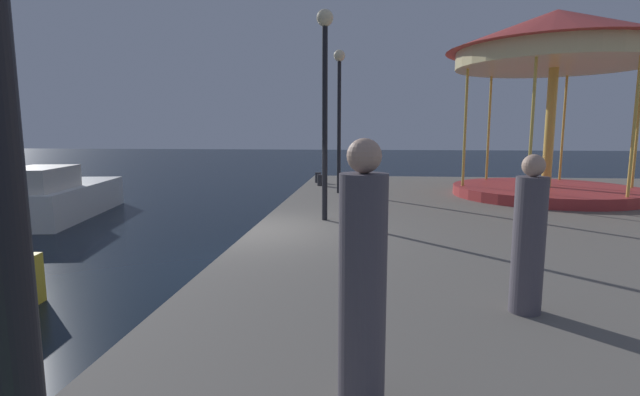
{
  "coord_description": "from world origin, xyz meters",
  "views": [
    {
      "loc": [
        2.33,
        -9.09,
        2.79
      ],
      "look_at": [
        1.18,
        2.37,
        1.12
      ],
      "focal_mm": 26.06,
      "sensor_mm": 36.0,
      "label": 1
    }
  ],
  "objects_px": {
    "lamp_post_far_end": "(339,97)",
    "bollard_south": "(318,177)",
    "bollard_north": "(320,180)",
    "person_near_carousel": "(362,285)",
    "lamp_post_mid_promenade": "(325,80)",
    "person_far_corner": "(529,240)",
    "carousel": "(555,58)",
    "motorboat_white": "(58,197)"
  },
  "relations": [
    {
      "from": "bollard_north",
      "to": "bollard_south",
      "type": "bearing_deg",
      "value": 101.18
    },
    {
      "from": "bollard_north",
      "to": "lamp_post_far_end",
      "type": "bearing_deg",
      "value": -67.84
    },
    {
      "from": "motorboat_white",
      "to": "bollard_north",
      "type": "bearing_deg",
      "value": 19.46
    },
    {
      "from": "carousel",
      "to": "bollard_north",
      "type": "height_order",
      "value": "carousel"
    },
    {
      "from": "carousel",
      "to": "lamp_post_mid_promenade",
      "type": "height_order",
      "value": "carousel"
    },
    {
      "from": "bollard_south",
      "to": "person_near_carousel",
      "type": "relative_size",
      "value": 0.21
    },
    {
      "from": "lamp_post_mid_promenade",
      "to": "lamp_post_far_end",
      "type": "relative_size",
      "value": 1.01
    },
    {
      "from": "motorboat_white",
      "to": "person_far_corner",
      "type": "height_order",
      "value": "person_far_corner"
    },
    {
      "from": "motorboat_white",
      "to": "person_near_carousel",
      "type": "height_order",
      "value": "person_near_carousel"
    },
    {
      "from": "bollard_north",
      "to": "carousel",
      "type": "bearing_deg",
      "value": -16.27
    },
    {
      "from": "lamp_post_far_end",
      "to": "person_near_carousel",
      "type": "relative_size",
      "value": 2.31
    },
    {
      "from": "lamp_post_far_end",
      "to": "bollard_north",
      "type": "height_order",
      "value": "lamp_post_far_end"
    },
    {
      "from": "bollard_south",
      "to": "person_far_corner",
      "type": "relative_size",
      "value": 0.23
    },
    {
      "from": "carousel",
      "to": "lamp_post_mid_promenade",
      "type": "bearing_deg",
      "value": -145.01
    },
    {
      "from": "bollard_north",
      "to": "person_far_corner",
      "type": "height_order",
      "value": "person_far_corner"
    },
    {
      "from": "carousel",
      "to": "person_near_carousel",
      "type": "xyz_separation_m",
      "value": [
        -5.48,
        -11.55,
        -3.18
      ]
    },
    {
      "from": "motorboat_white",
      "to": "carousel",
      "type": "height_order",
      "value": "carousel"
    },
    {
      "from": "person_far_corner",
      "to": "bollard_south",
      "type": "bearing_deg",
      "value": 106.06
    },
    {
      "from": "lamp_post_far_end",
      "to": "person_far_corner",
      "type": "xyz_separation_m",
      "value": [
        2.66,
        -9.74,
        -2.23
      ]
    },
    {
      "from": "lamp_post_far_end",
      "to": "bollard_south",
      "type": "relative_size",
      "value": 11.21
    },
    {
      "from": "motorboat_white",
      "to": "bollard_south",
      "type": "distance_m",
      "value": 8.93
    },
    {
      "from": "carousel",
      "to": "lamp_post_mid_promenade",
      "type": "distance_m",
      "value": 7.86
    },
    {
      "from": "motorboat_white",
      "to": "lamp_post_mid_promenade",
      "type": "relative_size",
      "value": 1.28
    },
    {
      "from": "carousel",
      "to": "person_far_corner",
      "type": "height_order",
      "value": "carousel"
    },
    {
      "from": "bollard_south",
      "to": "person_near_carousel",
      "type": "bearing_deg",
      "value": -82.75
    },
    {
      "from": "person_near_carousel",
      "to": "carousel",
      "type": "bearing_deg",
      "value": 64.63
    },
    {
      "from": "motorboat_white",
      "to": "person_far_corner",
      "type": "distance_m",
      "value": 14.63
    },
    {
      "from": "carousel",
      "to": "bollard_south",
      "type": "bearing_deg",
      "value": 157.33
    },
    {
      "from": "lamp_post_mid_promenade",
      "to": "person_near_carousel",
      "type": "bearing_deg",
      "value": -82.67
    },
    {
      "from": "lamp_post_far_end",
      "to": "bollard_south",
      "type": "distance_m",
      "value": 4.19
    },
    {
      "from": "bollard_south",
      "to": "person_near_carousel",
      "type": "height_order",
      "value": "person_near_carousel"
    },
    {
      "from": "motorboat_white",
      "to": "lamp_post_far_end",
      "type": "relative_size",
      "value": 1.3
    },
    {
      "from": "lamp_post_mid_promenade",
      "to": "bollard_north",
      "type": "distance_m",
      "value": 7.2
    },
    {
      "from": "motorboat_white",
      "to": "bollard_south",
      "type": "xyz_separation_m",
      "value": [
        8.03,
        3.89,
        0.33
      ]
    },
    {
      "from": "motorboat_white",
      "to": "carousel",
      "type": "relative_size",
      "value": 0.93
    },
    {
      "from": "bollard_south",
      "to": "bollard_north",
      "type": "bearing_deg",
      "value": -78.82
    },
    {
      "from": "bollard_north",
      "to": "person_near_carousel",
      "type": "xyz_separation_m",
      "value": [
        1.66,
        -13.63,
        0.72
      ]
    },
    {
      "from": "bollard_north",
      "to": "person_near_carousel",
      "type": "bearing_deg",
      "value": -83.04
    },
    {
      "from": "carousel",
      "to": "person_far_corner",
      "type": "distance_m",
      "value": 10.78
    },
    {
      "from": "motorboat_white",
      "to": "lamp_post_mid_promenade",
      "type": "bearing_deg",
      "value": -22.1
    },
    {
      "from": "lamp_post_far_end",
      "to": "bollard_north",
      "type": "xyz_separation_m",
      "value": [
        -0.79,
        1.93,
        -2.85
      ]
    },
    {
      "from": "lamp_post_mid_promenade",
      "to": "person_far_corner",
      "type": "xyz_separation_m",
      "value": [
        2.69,
        -5.11,
        -2.27
      ]
    }
  ]
}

